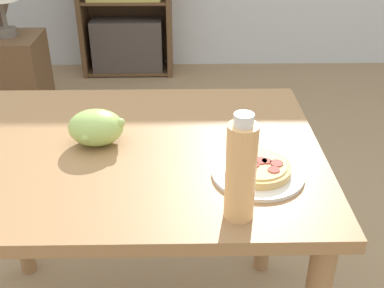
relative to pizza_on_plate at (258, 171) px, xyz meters
The scene contains 5 objects.
dining_table 0.40m from the pizza_on_plate, 156.84° to the left, with size 1.06×0.78×0.76m.
pizza_on_plate is the anchor object (origin of this frame).
grape_bunch 0.45m from the pizza_on_plate, 158.20° to the left, with size 0.15×0.12×0.10m.
drink_bottle 0.20m from the pizza_on_plate, 112.48° to the right, with size 0.06×0.06×0.24m.
side_table 2.07m from the pizza_on_plate, 124.98° to the left, with size 0.34×0.34×0.61m.
Camera 1 is at (0.26, -1.23, 1.41)m, focal length 45.00 mm.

